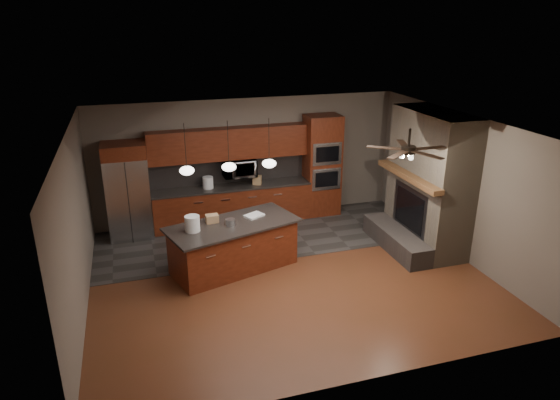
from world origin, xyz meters
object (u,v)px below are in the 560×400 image
object	(u,v)px
microwave	(239,168)
paint_tray	(254,215)
white_bucket	(192,224)
paint_can	(230,222)
cardboard_box	(212,219)
oven_tower	(322,166)
counter_bucket	(208,183)
counter_box	(257,180)
kitchen_island	(234,246)
refrigerator	(128,191)

from	to	relation	value
microwave	paint_tray	xyz separation A→B (m)	(-0.16, -1.98, -0.36)
white_bucket	microwave	bearing A→B (deg)	59.48
microwave	white_bucket	world-z (taller)	microwave
paint_can	cardboard_box	distance (m)	0.37
oven_tower	paint_can	bearing A→B (deg)	-140.31
paint_can	cardboard_box	size ratio (longest dim) A/B	0.76
white_bucket	paint_can	world-z (taller)	white_bucket
oven_tower	paint_can	size ratio (longest dim) A/B	13.61
paint_can	counter_bucket	size ratio (longest dim) A/B	0.66
counter_bucket	counter_box	bearing A→B (deg)	-2.58
white_bucket	paint_can	distance (m)	0.70
counter_bucket	cardboard_box	bearing A→B (deg)	-97.22
kitchen_island	paint_can	xyz separation A→B (m)	(-0.06, -0.05, 0.51)
kitchen_island	counter_bucket	xyz separation A→B (m)	(-0.10, 2.16, 0.57)
counter_bucket	paint_can	bearing A→B (deg)	-88.90
oven_tower	paint_tray	size ratio (longest dim) A/B	6.83
kitchen_island	counter_bucket	bearing A→B (deg)	76.01
counter_bucket	counter_box	xyz separation A→B (m)	(1.11, -0.05, -0.03)
paint_tray	cardboard_box	world-z (taller)	cardboard_box
counter_box	cardboard_box	bearing A→B (deg)	-100.38
refrigerator	paint_tray	xyz separation A→B (m)	(2.27, -1.85, -0.10)
white_bucket	paint_tray	size ratio (longest dim) A/B	0.82
microwave	refrigerator	size ratio (longest dim) A/B	0.35
microwave	cardboard_box	xyz separation A→B (m)	(-0.97, -2.03, -0.31)
refrigerator	white_bucket	size ratio (longest dim) A/B	7.28
cardboard_box	counter_box	xyz separation A→B (m)	(1.36, 1.93, 0.01)
kitchen_island	counter_bucket	distance (m)	2.23
paint_tray	counter_bucket	distance (m)	2.01
microwave	refrigerator	world-z (taller)	refrigerator
kitchen_island	cardboard_box	world-z (taller)	cardboard_box
refrigerator	cardboard_box	bearing A→B (deg)	-52.49
refrigerator	oven_tower	bearing A→B (deg)	0.96
oven_tower	white_bucket	xyz separation A→B (m)	(-3.35, -2.27, -0.13)
counter_box	paint_tray	bearing A→B (deg)	-81.48
oven_tower	cardboard_box	size ratio (longest dim) A/B	10.28
microwave	kitchen_island	distance (m)	2.44
oven_tower	microwave	world-z (taller)	oven_tower
refrigerator	counter_box	size ratio (longest dim) A/B	10.04
paint_tray	counter_box	size ratio (longest dim) A/B	1.69
white_bucket	counter_bucket	xyz separation A→B (m)	(0.65, 2.28, -0.03)
kitchen_island	paint_tray	size ratio (longest dim) A/B	7.52
oven_tower	refrigerator	distance (m)	4.41
microwave	kitchen_island	world-z (taller)	microwave
refrigerator	white_bucket	xyz separation A→B (m)	(1.06, -2.20, 0.03)
microwave	white_bucket	distance (m)	2.71
counter_box	refrigerator	bearing A→B (deg)	-154.58
cardboard_box	paint_can	bearing A→B (deg)	-39.93
oven_tower	kitchen_island	distance (m)	3.45
paint_tray	counter_box	distance (m)	1.96
paint_can	counter_box	xyz separation A→B (m)	(1.07, 2.16, 0.02)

